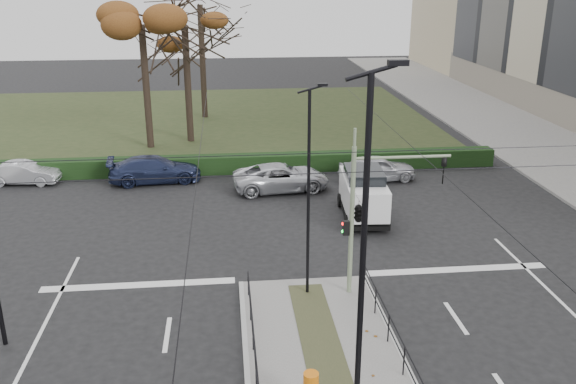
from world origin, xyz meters
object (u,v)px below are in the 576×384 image
Objects in this scene: litter_bin at (311,383)px; parked_car_fifth at (377,168)px; traffic_light at (361,210)px; white_van at (363,192)px; parked_car_fourth at (281,177)px; rust_tree at (141,25)px; parked_car_second at (24,173)px; parked_car_third at (155,169)px; bare_tree_near at (185,36)px; streetlamp_median_near at (363,277)px; streetlamp_median_far at (309,193)px; bare_tree_center at (200,13)px.

parked_car_fifth is at bearing 71.19° from litter_bin.
white_van is at bearing 76.11° from traffic_light.
traffic_light is 11.78m from parked_car_fourth.
white_van reaches higher than parked_car_fourth.
white_van is at bearing -49.88° from rust_tree.
parked_car_second is 7.01m from parked_car_third.
parked_car_fourth is at bearing 94.06° from parked_car_fifth.
parked_car_third is 0.98× the size of parked_car_fourth.
white_van is 17.85m from bare_tree_near.
rust_tree is at bearing 2.22° from parked_car_third.
traffic_light is at bearing 67.04° from litter_bin.
streetlamp_median_near is 2.45× the size of parked_car_second.
bare_tree_center is (-4.27, 28.97, 4.11)m from streetlamp_median_far.
parked_car_fifth is at bearing -89.49° from parked_car_second.
parked_car_second is 19.31m from bare_tree_center.
parked_car_third is (-6.65, 21.07, -4.03)m from streetlamp_median_near.
traffic_light is 0.53× the size of bare_tree_near.
rust_tree is 1.03× the size of bare_tree_near.
rust_tree reaches higher than parked_car_second.
parked_car_fifth is (19.09, -1.46, 0.10)m from parked_car_second.
bare_tree_center is at bearing 109.66° from white_van.
white_van reaches higher than parked_car_second.
parked_car_fifth is (5.43, 20.01, -4.03)m from streetlamp_median_near.
streetlamp_median_far is at bearing -76.86° from bare_tree_near.
bare_tree_center reaches higher than parked_car_second.
traffic_light is at bearing 77.42° from streetlamp_median_near.
parked_car_second is 0.83× the size of white_van.
traffic_light is 1.07× the size of parked_car_third.
parked_car_third is 17.39m from bare_tree_center.
streetlamp_median_far is at bearing 90.46° from streetlamp_median_near.
parked_car_third is 12.13m from parked_car_fifth.
streetlamp_median_far is (-1.76, 0.09, 0.65)m from traffic_light.
streetlamp_median_near reaches higher than parked_car_fifth.
rust_tree is at bearing 52.05° from parked_car_fifth.
streetlamp_median_near is at bearing 173.63° from parked_car_fourth.
streetlamp_median_near is at bearing -83.27° from bare_tree_center.
white_van is at bearing -70.34° from bare_tree_center.
streetlamp_median_far is 1.49× the size of parked_car_third.
streetlamp_median_near is at bearing -65.00° from litter_bin.
streetlamp_median_far is 1.66× the size of white_van.
rust_tree is at bearing 130.12° from white_van.
streetlamp_median_far is at bearing -116.52° from white_van.
bare_tree_near is at bearing 27.89° from rust_tree.
parked_car_third is at bearing 66.85° from parked_car_fourth.
bare_tree_center is at bearing 96.73° from streetlamp_median_near.
litter_bin is 17.32m from parked_car_fourth.
litter_bin is at bearing -168.99° from parked_car_third.
parked_car_fifth is at bearing -100.81° from parked_car_third.
rust_tree reaches higher than streetlamp_median_far.
rust_tree reaches higher than bare_tree_near.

